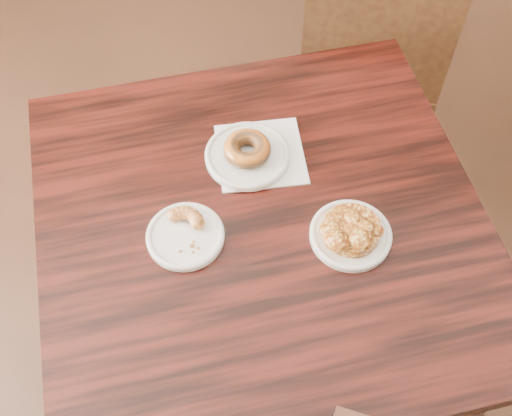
{
  "coord_description": "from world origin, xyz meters",
  "views": [
    {
      "loc": [
        -0.29,
        -0.57,
        1.79
      ],
      "look_at": [
        -0.3,
        0.09,
        0.8
      ],
      "focal_mm": 45.0,
      "sensor_mm": 36.0,
      "label": 1
    }
  ],
  "objects_px": {
    "glazed_donut": "(247,149)",
    "chair_far": "(366,57)",
    "cafe_table": "(261,305)",
    "cruller_fragment": "(184,231)",
    "apple_fritter": "(352,228)"
  },
  "relations": [
    {
      "from": "cruller_fragment",
      "to": "chair_far",
      "type": "bearing_deg",
      "value": 61.53
    },
    {
      "from": "cruller_fragment",
      "to": "cafe_table",
      "type": "bearing_deg",
      "value": 15.57
    },
    {
      "from": "cafe_table",
      "to": "apple_fritter",
      "type": "height_order",
      "value": "apple_fritter"
    },
    {
      "from": "glazed_donut",
      "to": "chair_far",
      "type": "bearing_deg",
      "value": 62.02
    },
    {
      "from": "apple_fritter",
      "to": "cruller_fragment",
      "type": "height_order",
      "value": "apple_fritter"
    },
    {
      "from": "cruller_fragment",
      "to": "glazed_donut",
      "type": "bearing_deg",
      "value": 59.95
    },
    {
      "from": "cafe_table",
      "to": "cruller_fragment",
      "type": "relative_size",
      "value": 9.15
    },
    {
      "from": "chair_far",
      "to": "cafe_table",
      "type": "bearing_deg",
      "value": 73.55
    },
    {
      "from": "chair_far",
      "to": "glazed_donut",
      "type": "bearing_deg",
      "value": 66.58
    },
    {
      "from": "chair_far",
      "to": "glazed_donut",
      "type": "distance_m",
      "value": 0.79
    },
    {
      "from": "glazed_donut",
      "to": "cruller_fragment",
      "type": "distance_m",
      "value": 0.22
    },
    {
      "from": "chair_far",
      "to": "cruller_fragment",
      "type": "xyz_separation_m",
      "value": [
        -0.45,
        -0.82,
        0.32
      ]
    },
    {
      "from": "chair_far",
      "to": "apple_fritter",
      "type": "xyz_separation_m",
      "value": [
        -0.13,
        -0.81,
        0.33
      ]
    },
    {
      "from": "glazed_donut",
      "to": "apple_fritter",
      "type": "height_order",
      "value": "glazed_donut"
    },
    {
      "from": "apple_fritter",
      "to": "cruller_fragment",
      "type": "xyz_separation_m",
      "value": [
        -0.31,
        -0.01,
        -0.01
      ]
    }
  ]
}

